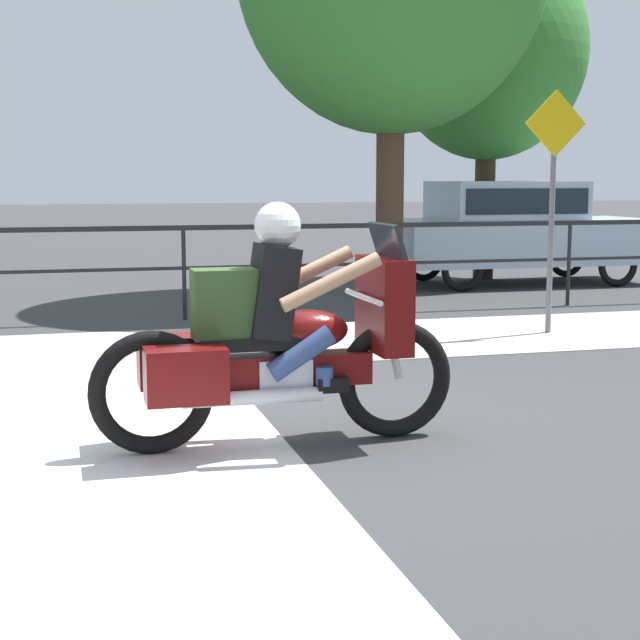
# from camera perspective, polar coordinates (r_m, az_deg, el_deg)

# --- Properties ---
(ground_plane) EXTENTS (120.00, 120.00, 0.00)m
(ground_plane) POSITION_cam_1_polar(r_m,az_deg,el_deg) (6.66, -1.99, -6.38)
(ground_plane) COLOR #38383A
(sidewalk_band) EXTENTS (44.00, 2.40, 0.01)m
(sidewalk_band) POSITION_cam_1_polar(r_m,az_deg,el_deg) (9.93, -6.43, -1.52)
(sidewalk_band) COLOR #B7B2A8
(sidewalk_band) RESTS_ON ground
(crosswalk_band) EXTENTS (2.88, 6.00, 0.01)m
(crosswalk_band) POSITION_cam_1_polar(r_m,az_deg,el_deg) (6.31, -15.15, -7.47)
(crosswalk_band) COLOR silver
(crosswalk_band) RESTS_ON ground
(fence_railing) EXTENTS (36.00, 0.05, 1.13)m
(fence_railing) POSITION_cam_1_polar(r_m,az_deg,el_deg) (11.77, -7.95, 4.32)
(fence_railing) COLOR black
(fence_railing) RESTS_ON ground
(motorcycle) EXTENTS (2.34, 0.76, 1.54)m
(motorcycle) POSITION_cam_1_polar(r_m,az_deg,el_deg) (6.15, -2.50, -1.11)
(motorcycle) COLOR black
(motorcycle) RESTS_ON ground
(parked_car) EXTENTS (4.21, 1.74, 1.64)m
(parked_car) POSITION_cam_1_polar(r_m,az_deg,el_deg) (15.96, 11.22, 5.38)
(parked_car) COLOR #9EB2C6
(parked_car) RESTS_ON ground
(street_sign) EXTENTS (0.70, 0.06, 2.61)m
(street_sign) POSITION_cam_1_polar(r_m,az_deg,el_deg) (10.87, 13.41, 7.76)
(street_sign) COLOR slate
(street_sign) RESTS_ON ground
(tree_behind_car) EXTENTS (3.23, 3.23, 5.54)m
(tree_behind_car) POSITION_cam_1_polar(r_m,az_deg,el_deg) (16.85, 9.76, 15.15)
(tree_behind_car) COLOR #473323
(tree_behind_car) RESTS_ON ground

